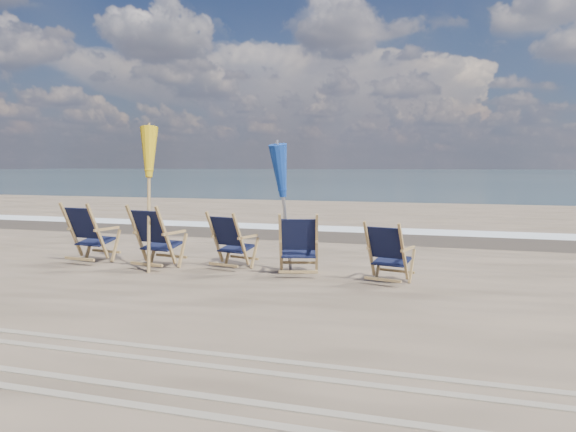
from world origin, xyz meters
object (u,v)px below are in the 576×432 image
object	(u,v)px
beach_chair_3	(317,245)
umbrella_blue	(285,176)
umbrella_yellow	(148,158)
beach_chair_1	(166,238)
beach_chair_4	(403,255)
beach_chair_0	(98,234)
beach_chair_2	(241,242)

from	to	relation	value
beach_chair_3	umbrella_blue	distance (m)	1.25
beach_chair_3	umbrella_yellow	bearing A→B (deg)	-8.72
beach_chair_1	umbrella_blue	world-z (taller)	umbrella_blue
beach_chair_4	beach_chair_1	bearing A→B (deg)	13.63
beach_chair_3	beach_chair_4	bearing A→B (deg)	152.57
beach_chair_0	beach_chair_2	xyz separation A→B (m)	(2.61, 0.24, -0.06)
beach_chair_3	umbrella_yellow	distance (m)	3.13
beach_chair_3	beach_chair_4	xyz separation A→B (m)	(1.37, -0.31, -0.04)
beach_chair_3	beach_chair_0	bearing A→B (deg)	-12.59
beach_chair_2	beach_chair_3	world-z (taller)	beach_chair_3
umbrella_yellow	umbrella_blue	world-z (taller)	umbrella_yellow
beach_chair_2	umbrella_yellow	size ratio (longest dim) A/B	0.41
beach_chair_1	beach_chair_2	distance (m)	1.25
beach_chair_4	beach_chair_2	bearing A→B (deg)	5.85
beach_chair_3	umbrella_blue	xyz separation A→B (m)	(-0.60, 0.24, 1.07)
beach_chair_0	umbrella_yellow	world-z (taller)	umbrella_yellow
beach_chair_0	umbrella_yellow	distance (m)	1.74
beach_chair_0	beach_chair_2	world-z (taller)	beach_chair_0
beach_chair_1	beach_chair_3	xyz separation A→B (m)	(2.51, 0.27, -0.04)
beach_chair_4	umbrella_yellow	size ratio (longest dim) A/B	0.39
beach_chair_3	beach_chair_4	distance (m)	1.41
beach_chair_4	beach_chair_0	bearing A→B (deg)	12.48
beach_chair_2	umbrella_yellow	distance (m)	2.06
beach_chair_2	umbrella_blue	bearing A→B (deg)	-153.70
beach_chair_1	beach_chair_4	distance (m)	3.89
beach_chair_4	umbrella_blue	distance (m)	2.33
beach_chair_0	umbrella_blue	size ratio (longest dim) A/B	0.53
umbrella_yellow	beach_chair_2	bearing A→B (deg)	14.49
beach_chair_4	umbrella_yellow	bearing A→B (deg)	14.04
beach_chair_4	umbrella_yellow	world-z (taller)	umbrella_yellow
beach_chair_1	umbrella_yellow	distance (m)	1.35
umbrella_yellow	umbrella_blue	distance (m)	2.29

